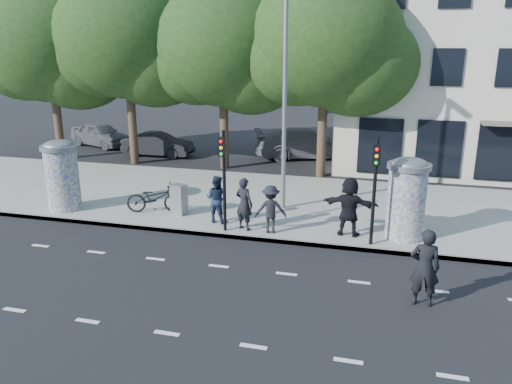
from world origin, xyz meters
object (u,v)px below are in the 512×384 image
(ped_b, at_px, (244,204))
(car_right, at_px, (306,143))
(ped_d, at_px, (271,209))
(car_left, at_px, (101,134))
(street_lamp, at_px, (285,84))
(ad_column_right, at_px, (407,197))
(bicycle, at_px, (155,198))
(traffic_pole_near, at_px, (224,171))
(cabinet_right, at_px, (399,213))
(ad_column_left, at_px, (62,173))
(man_road, at_px, (425,268))
(cabinet_left, at_px, (179,199))
(ped_c, at_px, (217,199))
(car_mid, at_px, (158,144))
(ped_f, at_px, (349,207))
(traffic_pole_far, at_px, (375,181))

(ped_b, relative_size, car_right, 0.32)
(ped_d, distance_m, car_left, 18.36)
(street_lamp, height_order, ped_d, street_lamp)
(ad_column_right, distance_m, bicycle, 8.95)
(traffic_pole_near, height_order, car_right, traffic_pole_near)
(cabinet_right, bearing_deg, car_left, 164.64)
(cabinet_right, bearing_deg, ad_column_left, -159.87)
(man_road, relative_size, bicycle, 0.95)
(man_road, relative_size, cabinet_left, 1.76)
(ad_column_left, xyz_separation_m, ped_c, (6.07, 0.07, -0.55))
(cabinet_left, bearing_deg, traffic_pole_near, -12.30)
(car_left, bearing_deg, man_road, -109.24)
(ad_column_left, bearing_deg, cabinet_right, 4.14)
(ped_b, distance_m, cabinet_right, 5.21)
(ped_d, bearing_deg, ped_c, -29.03)
(cabinet_right, height_order, car_left, car_left)
(bicycle, bearing_deg, man_road, -131.43)
(ped_d, distance_m, car_mid, 13.79)
(man_road, height_order, car_mid, man_road)
(ped_b, xyz_separation_m, ped_d, (0.92, -0.06, -0.09))
(ped_b, bearing_deg, car_mid, -30.45)
(bicycle, height_order, cabinet_right, cabinet_right)
(street_lamp, bearing_deg, man_road, -51.77)
(ped_d, xyz_separation_m, bicycle, (-4.63, 0.93, -0.26))
(ped_f, xyz_separation_m, man_road, (2.11, -3.86, -0.14))
(man_road, xyz_separation_m, car_right, (-5.42, 15.62, -0.17))
(ad_column_right, relative_size, man_road, 1.34)
(ped_d, height_order, man_road, man_road)
(cabinet_right, relative_size, car_right, 0.21)
(bicycle, bearing_deg, ad_column_left, 81.76)
(ad_column_right, distance_m, ped_c, 6.35)
(cabinet_left, bearing_deg, man_road, -10.85)
(ped_d, xyz_separation_m, car_mid, (-9.00, 10.45, -0.30))
(ad_column_right, relative_size, cabinet_right, 2.23)
(car_right, bearing_deg, ped_d, 162.77)
(ad_column_right, bearing_deg, ped_c, -178.82)
(ad_column_right, bearing_deg, street_lamp, 156.27)
(ad_column_right, xyz_separation_m, car_left, (-18.00, 11.55, -0.80))
(street_lamp, xyz_separation_m, car_right, (-0.67, 9.58, -3.97))
(ped_d, bearing_deg, car_right, -101.13)
(man_road, bearing_deg, car_mid, -46.47)
(man_road, xyz_separation_m, car_mid, (-13.63, 13.90, -0.33))
(street_lamp, bearing_deg, traffic_pole_far, -39.88)
(ped_d, distance_m, cabinet_right, 4.33)
(man_road, bearing_deg, cabinet_left, -28.85)
(ped_c, relative_size, cabinet_left, 1.49)
(traffic_pole_far, xyz_separation_m, street_lamp, (-3.40, 2.84, 2.56))
(bicycle, bearing_deg, street_lamp, -85.96)
(ped_d, height_order, bicycle, ped_d)
(traffic_pole_far, xyz_separation_m, car_right, (-4.07, 12.42, -1.41))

